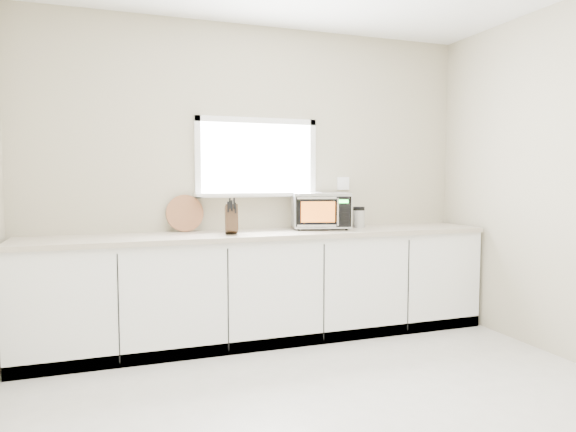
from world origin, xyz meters
name	(u,v)px	position (x,y,z in m)	size (l,w,h in m)	color
ground	(358,431)	(0.00, 0.00, 0.00)	(4.00, 4.00, 0.00)	beige
back_wall	(256,179)	(0.00, 2.00, 1.36)	(4.00, 0.17, 2.70)	#B0A78B
cabinets	(266,288)	(0.00, 1.70, 0.44)	(3.92, 0.60, 0.88)	white
countertop	(267,234)	(0.00, 1.69, 0.90)	(3.92, 0.64, 0.04)	beige
microwave	(321,210)	(0.53, 1.79, 1.09)	(0.57, 0.50, 0.32)	black
knife_block	(231,219)	(-0.32, 1.62, 1.05)	(0.13, 0.22, 0.30)	#3F2916
cutting_board	(185,213)	(-0.64, 1.94, 1.08)	(0.31, 0.31, 0.02)	olive
coffee_grinder	(359,217)	(0.92, 1.80, 1.02)	(0.12, 0.12, 0.19)	#BABCC2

